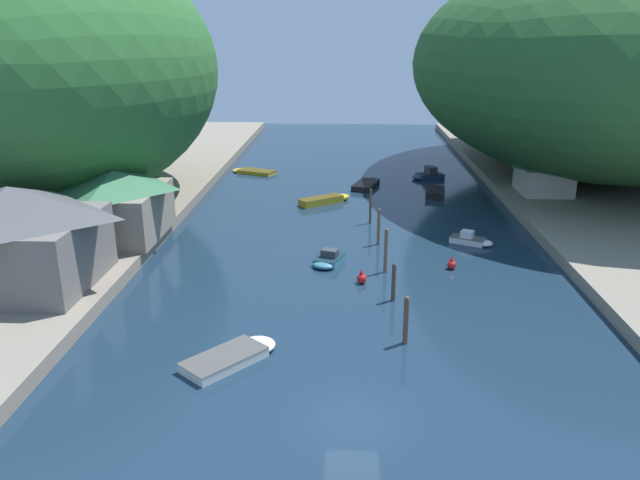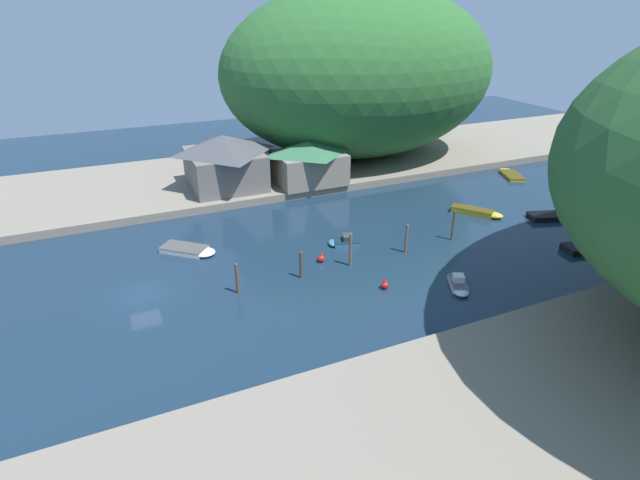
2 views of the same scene
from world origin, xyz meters
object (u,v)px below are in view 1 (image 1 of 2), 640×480
(channel_buoy_far, at_px, (452,264))
(channel_buoy_near, at_px, (362,278))
(waterfront_building, at_px, (14,235))
(boat_far_right_bank, at_px, (367,184))
(boat_navy_launch, at_px, (427,175))
(right_bank_cottage, at_px, (544,171))
(boat_yellow_tender, at_px, (235,355))
(boat_cabin_cruiser, at_px, (472,240))
(boat_open_rowboat, at_px, (252,171))
(person_by_boathouse, at_px, (83,277))
(boat_mid_channel, at_px, (328,260))
(boathouse_shed, at_px, (116,203))
(boat_red_skiff, at_px, (327,200))
(person_on_quay, at_px, (118,237))
(boat_small_dinghy, at_px, (435,191))

(channel_buoy_far, bearing_deg, channel_buoy_near, -155.60)
(waterfront_building, distance_m, boat_far_right_bank, 40.00)
(waterfront_building, relative_size, boat_navy_launch, 2.51)
(right_bank_cottage, bearing_deg, boat_yellow_tender, -127.41)
(right_bank_cottage, relative_size, channel_buoy_far, 5.98)
(boat_cabin_cruiser, relative_size, boat_yellow_tender, 0.67)
(boat_open_rowboat, xyz_separation_m, channel_buoy_far, (19.53, -32.14, 0.19))
(boat_cabin_cruiser, relative_size, boat_navy_launch, 0.89)
(boat_far_right_bank, height_order, person_by_boathouse, person_by_boathouse)
(waterfront_building, xyz_separation_m, boat_mid_channel, (19.81, 6.95, -3.98))
(boathouse_shed, bearing_deg, boat_cabin_cruiser, 3.93)
(boat_open_rowboat, distance_m, boat_navy_launch, 21.43)
(boathouse_shed, distance_m, boat_red_skiff, 22.05)
(boat_open_rowboat, xyz_separation_m, person_on_quay, (-5.49, -31.43, 1.71))
(boat_small_dinghy, bearing_deg, boat_mid_channel, -108.19)
(boat_open_rowboat, bearing_deg, boat_small_dinghy, -92.11)
(channel_buoy_near, height_order, person_by_boathouse, person_by_boathouse)
(boat_cabin_cruiser, distance_m, boat_mid_channel, 12.85)
(boathouse_shed, xyz_separation_m, channel_buoy_near, (19.47, -6.91, -3.31))
(boat_navy_launch, relative_size, boat_yellow_tender, 0.75)
(boathouse_shed, relative_size, person_on_quay, 5.45)
(boat_cabin_cruiser, relative_size, channel_buoy_near, 3.50)
(right_bank_cottage, relative_size, boat_yellow_tender, 1.09)
(boat_cabin_cruiser, distance_m, channel_buoy_far, 6.40)
(waterfront_building, xyz_separation_m, boathouse_shed, (2.81, 10.29, -0.61))
(boat_mid_channel, relative_size, boat_navy_launch, 0.83)
(right_bank_cottage, distance_m, person_on_quay, 42.00)
(boat_far_right_bank, bearing_deg, boat_yellow_tender, -84.74)
(boat_red_skiff, height_order, person_by_boathouse, person_by_boathouse)
(waterfront_building, relative_size, channel_buoy_far, 10.29)
(boat_red_skiff, height_order, boat_yellow_tender, boat_red_skiff)
(boat_red_skiff, relative_size, boat_navy_launch, 1.34)
(boat_cabin_cruiser, bearing_deg, person_by_boathouse, -37.09)
(waterfront_building, distance_m, boathouse_shed, 10.69)
(boat_red_skiff, height_order, boat_mid_channel, boat_mid_channel)
(right_bank_cottage, height_order, boat_mid_channel, right_bank_cottage)
(boat_red_skiff, height_order, boat_open_rowboat, boat_red_skiff)
(boathouse_shed, distance_m, boat_far_right_bank, 30.27)
(boat_open_rowboat, height_order, channel_buoy_near, channel_buoy_near)
(boat_far_right_bank, distance_m, boat_mid_channel, 25.44)
(boat_navy_launch, xyz_separation_m, boat_small_dinghy, (-0.02, -7.26, -0.13))
(boat_mid_channel, distance_m, person_on_quay, 15.97)
(boat_small_dinghy, bearing_deg, right_bank_cottage, -5.76)
(boat_cabin_cruiser, height_order, boat_small_dinghy, boat_cabin_cruiser)
(boat_yellow_tender, xyz_separation_m, channel_buoy_far, (13.65, 13.99, 0.12))
(boat_cabin_cruiser, bearing_deg, right_bank_cottage, 171.97)
(boat_red_skiff, height_order, boat_far_right_bank, boat_red_skiff)
(channel_buoy_far, distance_m, person_on_quay, 25.07)
(boathouse_shed, relative_size, right_bank_cottage, 1.52)
(boat_open_rowboat, distance_m, channel_buoy_far, 37.60)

